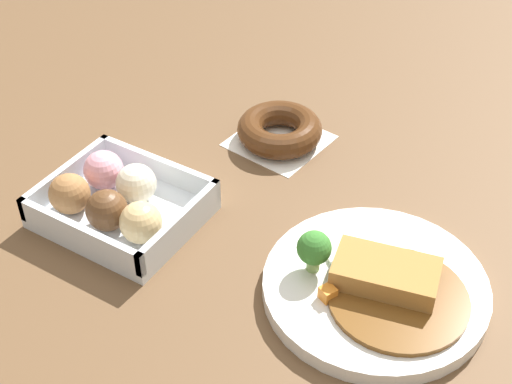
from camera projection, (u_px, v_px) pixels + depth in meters
name	position (u px, v px, depth m)	size (l,w,h in m)	color
ground_plane	(316.00, 179.00, 0.93)	(1.60, 1.60, 0.00)	brown
curry_plate	(375.00, 285.00, 0.77)	(0.24, 0.24, 0.07)	white
donut_box	(117.00, 202.00, 0.86)	(0.18, 0.15, 0.06)	silver
chocolate_ring_donut	(280.00, 130.00, 0.98)	(0.13, 0.13, 0.04)	white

